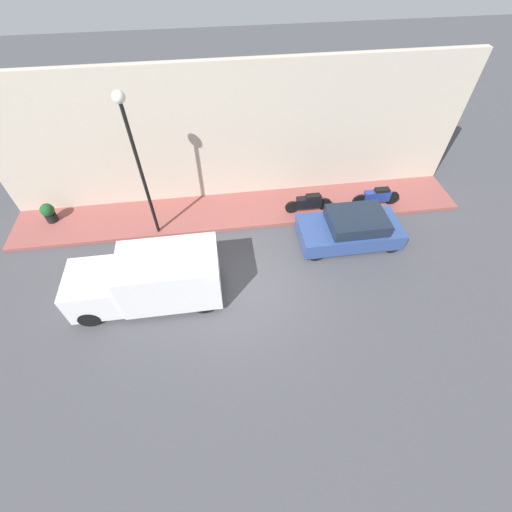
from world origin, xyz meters
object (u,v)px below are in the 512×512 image
motorcycle_blue (377,197)px  streetlamp (133,146)px  delivery_van (148,280)px  motorcycle_black (309,203)px  potted_plant (49,212)px  parked_car (351,229)px

motorcycle_blue → streetlamp: size_ratio=0.37×
delivery_van → streetlamp: bearing=-0.1°
motorcycle_black → motorcycle_blue: bearing=-90.5°
delivery_van → potted_plant: bearing=44.9°
delivery_van → potted_plant: size_ratio=5.83×
motorcycle_blue → streetlamp: 9.70m
potted_plant → delivery_van: bearing=-135.1°
motorcycle_blue → streetlamp: (-0.34, 9.11, 3.30)m
motorcycle_blue → potted_plant: motorcycle_blue is taller
potted_plant → motorcycle_black: bearing=-94.6°
parked_car → motorcycle_black: size_ratio=1.96×
delivery_van → motorcycle_black: delivery_van is taller
streetlamp → potted_plant: streetlamp is taller
streetlamp → delivery_van: bearing=179.9°
delivery_van → motorcycle_blue: delivery_van is taller
motorcycle_blue → streetlamp: streetlamp is taller
parked_car → motorcycle_black: parked_car is taller
motorcycle_black → motorcycle_blue: (-0.03, -2.91, 0.02)m
delivery_van → motorcycle_black: bearing=-60.6°
parked_car → streetlamp: bearing=79.3°
parked_car → motorcycle_blue: parked_car is taller
delivery_van → motorcycle_blue: 9.76m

